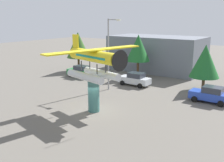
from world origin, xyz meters
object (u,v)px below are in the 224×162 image
(car_mid_silver, at_px, (135,79))
(tree_east, at_px, (138,48))
(display_pedestal, at_px, (94,95))
(storefront_building, at_px, (156,53))
(tree_center_back, at_px, (205,61))
(tree_west, at_px, (78,45))
(car_near_green, at_px, (81,71))
(floatplane_monument, at_px, (94,61))
(streetlight_primary, at_px, (110,50))
(car_far_blue, at_px, (211,94))

(car_mid_silver, xyz_separation_m, tree_east, (-2.21, 4.47, 3.56))
(display_pedestal, distance_m, storefront_building, 22.49)
(car_mid_silver, height_order, tree_center_back, tree_center_back)
(car_mid_silver, relative_size, tree_west, 0.65)
(car_near_green, xyz_separation_m, tree_east, (7.15, 4.85, 3.56))
(display_pedestal, bearing_deg, floatplane_monument, -12.66)
(storefront_building, distance_m, tree_west, 13.18)
(display_pedestal, xyz_separation_m, storefront_building, (-4.48, 22.00, 1.26))
(car_near_green, relative_size, streetlight_primary, 0.48)
(car_mid_silver, bearing_deg, floatplane_monument, 100.84)
(floatplane_monument, bearing_deg, streetlight_primary, 128.77)
(car_near_green, bearing_deg, storefront_building, -120.96)
(display_pedestal, xyz_separation_m, streetlight_primary, (-3.45, 7.27, 3.38))
(car_near_green, xyz_separation_m, storefront_building, (6.86, 11.43, 2.00))
(storefront_building, height_order, tree_west, tree_west)
(tree_center_back, bearing_deg, car_near_green, -170.16)
(car_mid_silver, bearing_deg, tree_center_back, -162.00)
(storefront_building, xyz_separation_m, tree_east, (0.29, -6.58, 1.56))
(display_pedestal, distance_m, car_near_green, 15.52)
(streetlight_primary, bearing_deg, car_far_blue, 10.31)
(display_pedestal, distance_m, streetlight_primary, 8.73)
(tree_west, bearing_deg, tree_east, 9.29)
(tree_east, bearing_deg, storefront_building, 92.56)
(tree_east, bearing_deg, floatplane_monument, -74.41)
(car_far_blue, relative_size, tree_center_back, 0.74)
(tree_west, bearing_deg, tree_center_back, -0.28)
(display_pedestal, height_order, car_far_blue, display_pedestal)
(floatplane_monument, xyz_separation_m, tree_center_back, (6.09, 13.64, -1.21))
(display_pedestal, relative_size, storefront_building, 0.21)
(storefront_building, bearing_deg, car_far_blue, -44.48)
(storefront_building, distance_m, tree_east, 6.77)
(tree_center_back, bearing_deg, tree_east, 170.13)
(car_near_green, distance_m, tree_east, 9.35)
(tree_east, bearing_deg, tree_west, -170.71)
(streetlight_primary, xyz_separation_m, storefront_building, (-1.02, 14.73, -2.12))
(display_pedestal, bearing_deg, car_far_blue, 48.49)
(floatplane_monument, height_order, streetlight_primary, streetlight_primary)
(car_far_blue, distance_m, storefront_building, 18.07)
(tree_center_back, bearing_deg, car_far_blue, -63.19)
(streetlight_primary, bearing_deg, display_pedestal, -64.61)
(car_mid_silver, relative_size, storefront_building, 0.27)
(tree_center_back, bearing_deg, car_mid_silver, -162.00)
(floatplane_monument, height_order, car_mid_silver, floatplane_monument)
(floatplane_monument, distance_m, tree_east, 16.05)
(car_near_green, xyz_separation_m, car_mid_silver, (9.36, 0.38, 0.00))
(tree_east, distance_m, tree_center_back, 10.58)
(floatplane_monument, bearing_deg, tree_center_back, 78.61)
(tree_east, bearing_deg, car_mid_silver, -63.72)
(display_pedestal, xyz_separation_m, tree_east, (-4.18, 15.42, 2.82))
(car_near_green, bearing_deg, tree_west, -43.77)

